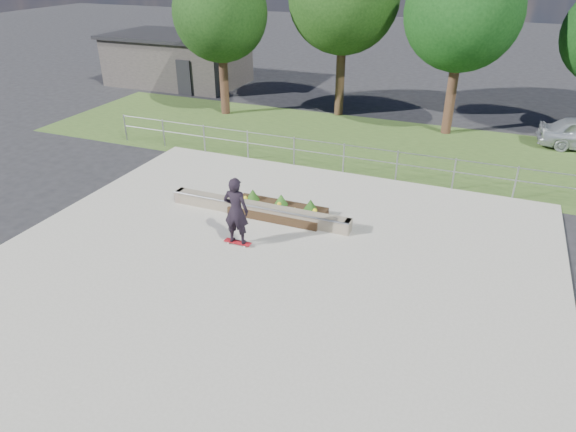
% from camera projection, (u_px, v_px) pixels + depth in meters
% --- Properties ---
extents(ground, '(120.00, 120.00, 0.00)m').
position_uv_depth(ground, '(259.00, 277.00, 13.33)').
color(ground, black).
rests_on(ground, ground).
extents(grass_verge, '(30.00, 8.00, 0.02)m').
position_uv_depth(grass_verge, '(366.00, 145.00, 22.37)').
color(grass_verge, '#334D1E').
rests_on(grass_verge, ground).
extents(concrete_slab, '(15.00, 15.00, 0.06)m').
position_uv_depth(concrete_slab, '(259.00, 276.00, 13.32)').
color(concrete_slab, gray).
rests_on(concrete_slab, ground).
extents(fence, '(20.06, 0.06, 1.20)m').
position_uv_depth(fence, '(344.00, 155.00, 19.14)').
color(fence, '#96999E').
rests_on(fence, ground).
extents(building, '(8.40, 5.40, 3.00)m').
position_uv_depth(building, '(178.00, 59.00, 32.13)').
color(building, '#312E2C').
rests_on(building, ground).
extents(tree_far_left, '(4.55, 4.55, 7.15)m').
position_uv_depth(tree_far_left, '(220.00, 14.00, 24.47)').
color(tree_far_left, '#361F15').
rests_on(tree_far_left, ground).
extents(tree_mid_right, '(4.90, 4.90, 7.70)m').
position_uv_depth(tree_mid_right, '(463.00, 13.00, 21.42)').
color(tree_mid_right, '#382116').
rests_on(tree_mid_right, ground).
extents(grind_ledge, '(6.00, 0.44, 0.43)m').
position_uv_depth(grind_ledge, '(259.00, 210.00, 16.17)').
color(grind_ledge, '#685D4D').
rests_on(grind_ledge, concrete_slab).
extents(planter_bed, '(3.00, 1.20, 0.61)m').
position_uv_depth(planter_bed, '(279.00, 209.00, 16.29)').
color(planter_bed, black).
rests_on(planter_bed, concrete_slab).
extents(skateboarder, '(0.80, 0.52, 2.07)m').
position_uv_depth(skateboarder, '(236.00, 211.00, 14.20)').
color(skateboarder, silver).
rests_on(skateboarder, concrete_slab).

